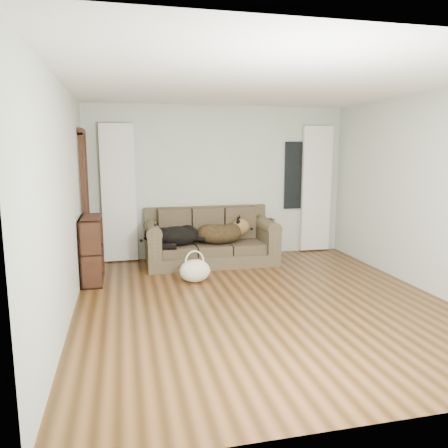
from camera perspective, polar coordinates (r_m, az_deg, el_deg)
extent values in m
plane|color=#3C250E|center=(5.51, 5.03, -10.11)|extent=(5.00, 5.00, 0.00)
plane|color=white|center=(5.24, 5.48, 17.73)|extent=(5.00, 5.00, 0.00)
cube|color=#AEB8A2|center=(7.62, -0.68, 5.48)|extent=(4.50, 0.04, 2.60)
cube|color=#AEB8A2|center=(4.99, -20.12, 2.60)|extent=(0.04, 5.00, 2.60)
cube|color=#AEB8A2|center=(6.30, 25.13, 3.65)|extent=(0.04, 5.00, 2.60)
cube|color=white|center=(7.38, -13.58, 3.90)|extent=(0.55, 0.08, 2.25)
cube|color=white|center=(8.14, 11.96, 4.49)|extent=(0.55, 0.08, 2.25)
cube|color=black|center=(8.02, 9.59, 6.28)|extent=(0.50, 0.03, 1.20)
cube|color=black|center=(7.04, -17.64, 2.62)|extent=(0.07, 0.60, 2.10)
cube|color=#342B20|center=(7.18, -1.71, -1.65)|extent=(2.11, 0.91, 0.86)
ellipsoid|color=black|center=(7.00, -6.50, -1.75)|extent=(0.77, 0.56, 0.31)
ellipsoid|color=black|center=(7.15, -0.31, -1.35)|extent=(0.81, 0.60, 0.34)
cube|color=black|center=(7.22, 6.23, 0.63)|extent=(0.06, 0.20, 0.02)
ellipsoid|color=beige|center=(6.25, -3.83, -6.14)|extent=(0.45, 0.34, 0.32)
cube|color=black|center=(6.44, -16.87, -2.95)|extent=(0.36, 0.78, 0.94)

